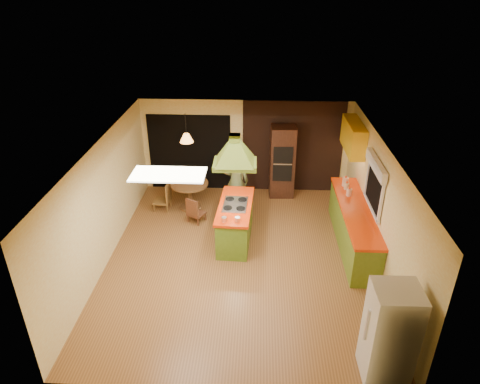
{
  "coord_description": "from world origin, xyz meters",
  "views": [
    {
      "loc": [
        0.35,
        -7.41,
        5.43
      ],
      "look_at": [
        -0.03,
        0.8,
        1.15
      ],
      "focal_mm": 32.0,
      "sensor_mm": 36.0,
      "label": 1
    }
  ],
  "objects_px": {
    "dining_table": "(190,190)",
    "canister_large": "(345,182)",
    "kitchen_island": "(235,222)",
    "wall_oven": "(282,161)",
    "refrigerator": "(390,334)",
    "man": "(236,182)"
  },
  "relations": [
    {
      "from": "refrigerator",
      "to": "dining_table",
      "type": "xyz_separation_m",
      "value": [
        -3.65,
        4.9,
        -0.3
      ]
    },
    {
      "from": "wall_oven",
      "to": "dining_table",
      "type": "height_order",
      "value": "wall_oven"
    },
    {
      "from": "canister_large",
      "to": "kitchen_island",
      "type": "bearing_deg",
      "value": -158.93
    },
    {
      "from": "kitchen_island",
      "to": "wall_oven",
      "type": "height_order",
      "value": "wall_oven"
    },
    {
      "from": "man",
      "to": "refrigerator",
      "type": "xyz_separation_m",
      "value": [
        2.47,
        -4.76,
        -0.04
      ]
    },
    {
      "from": "wall_oven",
      "to": "dining_table",
      "type": "bearing_deg",
      "value": -161.78
    },
    {
      "from": "kitchen_island",
      "to": "canister_large",
      "type": "distance_m",
      "value": 2.77
    },
    {
      "from": "dining_table",
      "to": "kitchen_island",
      "type": "bearing_deg",
      "value": -48.26
    },
    {
      "from": "refrigerator",
      "to": "canister_large",
      "type": "xyz_separation_m",
      "value": [
        0.11,
        4.49,
        0.23
      ]
    },
    {
      "from": "man",
      "to": "dining_table",
      "type": "height_order",
      "value": "man"
    },
    {
      "from": "wall_oven",
      "to": "canister_large",
      "type": "distance_m",
      "value": 1.91
    },
    {
      "from": "canister_large",
      "to": "wall_oven",
      "type": "bearing_deg",
      "value": 138.12
    },
    {
      "from": "kitchen_island",
      "to": "canister_large",
      "type": "relative_size",
      "value": 8.57
    },
    {
      "from": "kitchen_island",
      "to": "refrigerator",
      "type": "bearing_deg",
      "value": -52.59
    },
    {
      "from": "kitchen_island",
      "to": "refrigerator",
      "type": "relative_size",
      "value": 1.13
    },
    {
      "from": "kitchen_island",
      "to": "wall_oven",
      "type": "bearing_deg",
      "value": 66.68
    },
    {
      "from": "dining_table",
      "to": "canister_large",
      "type": "bearing_deg",
      "value": -6.09
    },
    {
      "from": "wall_oven",
      "to": "kitchen_island",
      "type": "bearing_deg",
      "value": -118.52
    },
    {
      "from": "man",
      "to": "kitchen_island",
      "type": "bearing_deg",
      "value": 89.67
    },
    {
      "from": "wall_oven",
      "to": "dining_table",
      "type": "relative_size",
      "value": 2.03
    },
    {
      "from": "refrigerator",
      "to": "kitchen_island",
      "type": "bearing_deg",
      "value": 123.68
    },
    {
      "from": "man",
      "to": "canister_large",
      "type": "distance_m",
      "value": 2.6
    }
  ]
}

